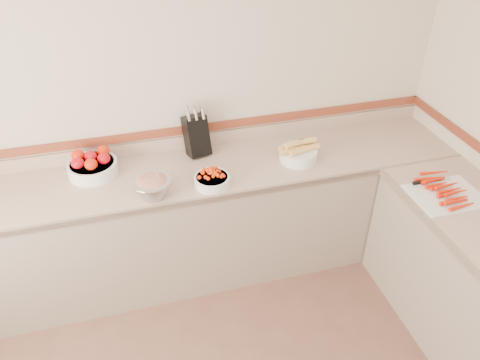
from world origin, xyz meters
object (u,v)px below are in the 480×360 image
object	(u,v)px
cherry_tomato_bowl	(212,179)
rhubarb_bowl	(152,186)
knife_block	(196,134)
tomato_bowl	(92,165)
corn_bowl	(298,152)
cutting_board	(445,193)

from	to	relation	value
cherry_tomato_bowl	rhubarb_bowl	size ratio (longest dim) A/B	0.91
knife_block	cherry_tomato_bowl	world-z (taller)	knife_block
tomato_bowl	rhubarb_bowl	world-z (taller)	tomato_bowl
corn_bowl	cutting_board	bearing A→B (deg)	-40.64
corn_bowl	rhubarb_bowl	size ratio (longest dim) A/B	1.13
knife_block	cutting_board	xyz separation A→B (m)	(1.41, -0.92, -0.13)
rhubarb_bowl	cutting_board	size ratio (longest dim) A/B	0.59
corn_bowl	tomato_bowl	bearing A→B (deg)	171.53
corn_bowl	cutting_board	xyz separation A→B (m)	(0.74, -0.64, -0.04)
knife_block	rhubarb_bowl	size ratio (longest dim) A/B	1.44
tomato_bowl	corn_bowl	bearing A→B (deg)	-8.47
tomato_bowl	corn_bowl	size ratio (longest dim) A/B	1.13
cherry_tomato_bowl	rhubarb_bowl	distance (m)	0.39
knife_block	rhubarb_bowl	distance (m)	0.57
tomato_bowl	cutting_board	xyz separation A→B (m)	(2.14, -0.85, -0.05)
rhubarb_bowl	cutting_board	world-z (taller)	rhubarb_bowl
tomato_bowl	cutting_board	world-z (taller)	tomato_bowl
tomato_bowl	cutting_board	distance (m)	2.30
rhubarb_bowl	cutting_board	distance (m)	1.85
knife_block	cherry_tomato_bowl	bearing A→B (deg)	-87.83
cherry_tomato_bowl	corn_bowl	bearing A→B (deg)	11.18
cutting_board	tomato_bowl	bearing A→B (deg)	158.39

